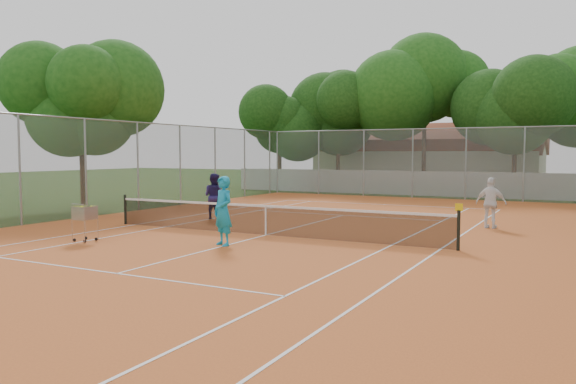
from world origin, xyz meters
The scene contains 12 objects.
ground centered at (0.00, 0.00, 0.00)m, with size 120.00×120.00×0.00m, color #1B360E.
court_pad centered at (0.00, 0.00, 0.01)m, with size 18.00×34.00×0.02m, color #BE5B25.
court_lines centered at (0.00, 0.00, 0.02)m, with size 10.98×23.78×0.01m, color white.
tennis_net centered at (0.00, 0.00, 0.51)m, with size 11.88×0.10×0.98m, color black.
perimeter_fence centered at (0.00, 0.00, 2.00)m, with size 18.00×34.00×4.00m, color slate.
boundary_wall centered at (0.00, 19.00, 0.75)m, with size 26.00×0.30×1.50m, color silver.
clubhouse centered at (-2.00, 29.00, 2.20)m, with size 16.40×9.00×4.40m, color beige.
tropical_trees centered at (0.00, 22.00, 5.00)m, with size 29.00×19.00×10.00m, color #11340D.
player_near centered at (-0.08, -2.25, 1.00)m, with size 0.71×0.47×1.95m, color #1693C1.
player_far_left centered at (-4.04, 2.89, 0.92)m, with size 0.87×0.68×1.80m, color #20194D.
player_far_right centered at (6.04, 5.07, 0.90)m, with size 1.03×0.43×1.76m, color white.
ball_hopper centered at (-4.05, -3.58, 0.59)m, with size 0.55×0.55×1.15m, color #B3B3BA.
Camera 1 is at (8.85, -15.23, 2.62)m, focal length 35.00 mm.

